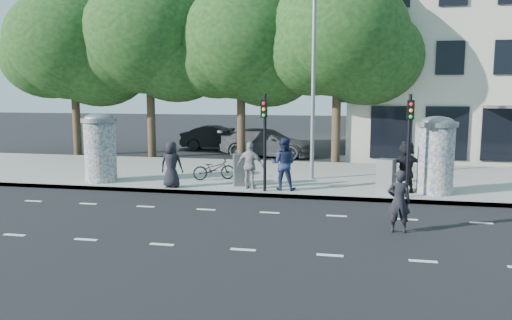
% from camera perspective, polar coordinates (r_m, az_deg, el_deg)
% --- Properties ---
extents(ground, '(120.00, 120.00, 0.00)m').
position_cam_1_polar(ground, '(13.82, 0.57, -7.43)').
color(ground, black).
rests_on(ground, ground).
extents(sidewalk, '(40.00, 8.00, 0.15)m').
position_cam_1_polar(sidewalk, '(21.05, 4.41, -1.88)').
color(sidewalk, gray).
rests_on(sidewalk, ground).
extents(curb, '(40.00, 0.10, 0.16)m').
position_cam_1_polar(curb, '(17.21, 2.80, -4.09)').
color(curb, slate).
rests_on(curb, ground).
extents(lane_dash_near, '(32.00, 0.12, 0.01)m').
position_cam_1_polar(lane_dash_near, '(11.76, -1.48, -10.21)').
color(lane_dash_near, silver).
rests_on(lane_dash_near, ground).
extents(lane_dash_far, '(32.00, 0.12, 0.01)m').
position_cam_1_polar(lane_dash_far, '(15.16, 1.57, -6.03)').
color(lane_dash_far, silver).
rests_on(lane_dash_far, ground).
extents(ad_column_left, '(1.36, 1.36, 2.65)m').
position_cam_1_polar(ad_column_left, '(20.20, -17.38, 1.55)').
color(ad_column_left, beige).
rests_on(ad_column_left, sidewalk).
extents(ad_column_right, '(1.36, 1.36, 2.65)m').
position_cam_1_polar(ad_column_right, '(18.12, 19.88, 0.74)').
color(ad_column_right, beige).
rests_on(ad_column_right, sidewalk).
extents(traffic_pole_near, '(0.22, 0.31, 3.40)m').
position_cam_1_polar(traffic_pole_near, '(17.23, 0.99, 3.18)').
color(traffic_pole_near, black).
rests_on(traffic_pole_near, sidewalk).
extents(traffic_pole_far, '(0.22, 0.31, 3.40)m').
position_cam_1_polar(traffic_pole_far, '(17.03, 17.10, 2.77)').
color(traffic_pole_far, black).
rests_on(traffic_pole_far, sidewalk).
extents(street_lamp, '(0.25, 0.93, 8.00)m').
position_cam_1_polar(street_lamp, '(19.83, 6.58, 11.18)').
color(street_lamp, slate).
rests_on(street_lamp, sidewalk).
extents(tree_far_left, '(7.20, 7.20, 9.26)m').
position_cam_1_polar(tree_far_left, '(30.02, -20.22, 12.32)').
color(tree_far_left, '#38281C').
rests_on(tree_far_left, ground).
extents(tree_mid_left, '(7.20, 7.20, 9.57)m').
position_cam_1_polar(tree_mid_left, '(28.00, -12.15, 13.61)').
color(tree_mid_left, '#38281C').
rests_on(tree_mid_left, ground).
extents(tree_near_left, '(6.80, 6.80, 8.97)m').
position_cam_1_polar(tree_near_left, '(26.59, -1.74, 13.15)').
color(tree_near_left, '#38281C').
rests_on(tree_near_left, ground).
extents(tree_center, '(7.00, 7.00, 9.30)m').
position_cam_1_polar(tree_center, '(25.55, 9.36, 13.82)').
color(tree_center, '#38281C').
rests_on(tree_center, ground).
extents(ped_a, '(0.85, 0.57, 1.68)m').
position_cam_1_polar(ped_a, '(18.38, -9.64, -0.51)').
color(ped_a, black).
rests_on(ped_a, sidewalk).
extents(ped_c, '(0.93, 0.73, 1.88)m').
position_cam_1_polar(ped_c, '(17.70, 3.15, -0.42)').
color(ped_c, '#1F284E').
rests_on(ped_c, sidewalk).
extents(ped_e, '(1.05, 0.68, 1.69)m').
position_cam_1_polar(ped_e, '(17.89, -0.67, -0.63)').
color(ped_e, '#A0A0A3').
rests_on(ped_e, sidewalk).
extents(ped_f, '(1.80, 1.06, 1.83)m').
position_cam_1_polar(ped_f, '(17.97, 16.74, -0.71)').
color(ped_f, black).
rests_on(ped_f, sidewalk).
extents(man_road, '(0.62, 0.42, 1.64)m').
position_cam_1_polar(man_road, '(13.46, 16.01, -4.56)').
color(man_road, black).
rests_on(man_road, ground).
extents(bicycle, '(1.26, 1.76, 0.88)m').
position_cam_1_polar(bicycle, '(19.80, -4.83, -1.00)').
color(bicycle, black).
rests_on(bicycle, sidewalk).
extents(cabinet_left, '(0.68, 0.59, 1.19)m').
position_cam_1_polar(cabinet_left, '(18.52, -1.71, -1.12)').
color(cabinet_left, '#5C5E60').
rests_on(cabinet_left, sidewalk).
extents(cabinet_right, '(0.69, 0.61, 1.19)m').
position_cam_1_polar(cabinet_right, '(17.69, 14.63, -1.81)').
color(cabinet_right, slate).
rests_on(cabinet_right, sidewalk).
extents(car_mid, '(1.91, 4.59, 1.48)m').
position_cam_1_polar(car_mid, '(31.05, -4.40, 2.54)').
color(car_mid, black).
rests_on(car_mid, ground).
extents(car_right, '(2.81, 5.51, 1.53)m').
position_cam_1_polar(car_right, '(27.80, 1.28, 1.99)').
color(car_right, '#494C50').
rests_on(car_right, ground).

